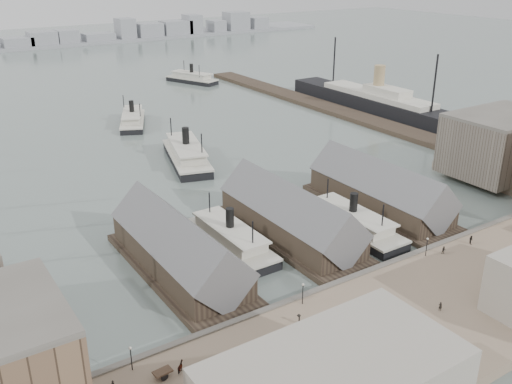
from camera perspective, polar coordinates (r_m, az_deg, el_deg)
ground at (r=111.07m, az=8.60°, el=-7.83°), size 900.00×900.00×0.00m
quay at (r=99.08m, az=16.43°, el=-11.99°), size 180.00×30.00×2.00m
seawall at (r=107.27m, az=10.48°, el=-8.43°), size 180.00×1.20×2.30m
east_wharf at (r=222.10m, az=8.45°, el=7.94°), size 10.00×180.00×1.60m
ferry_shed_west at (r=108.43m, az=-7.75°, el=-5.76°), size 14.00×42.00×12.60m
ferry_shed_center at (r=120.41m, az=3.43°, el=-2.59°), size 14.00×42.00×12.60m
ferry_shed_east at (r=136.36m, az=12.25°, el=-0.00°), size 14.00×42.00×12.60m
warehouse_east_back at (r=165.13m, az=23.29°, el=4.40°), size 28.00×20.00×15.00m
lamp_post_far_w at (r=83.73m, az=-12.42°, el=-15.53°), size 0.44×0.44×3.92m
lamp_post_near_w at (r=95.68m, az=4.71°, el=-9.71°), size 0.44×0.44×3.92m
lamp_post_near_e at (r=114.45m, az=16.73°, el=-4.94°), size 0.44×0.44×3.92m
ferry_docked_west at (r=117.18m, az=-2.59°, el=-4.64°), size 7.91×26.35×9.41m
ferry_docked_east at (r=125.51m, az=9.60°, el=-3.01°), size 8.06×26.88×9.60m
ferry_open_near at (r=166.78m, az=-6.96°, el=3.79°), size 17.85×32.78×11.22m
ferry_open_mid at (r=209.02m, az=-12.24°, el=7.15°), size 17.82×26.98×9.31m
ferry_open_far at (r=278.30m, az=-6.44°, el=11.26°), size 17.39×27.43×9.43m
ocean_steamer at (r=227.11m, az=12.06°, el=8.80°), size 12.21×89.21×17.84m
horse_cart_left at (r=83.30m, az=-8.06°, el=-17.08°), size 4.72×1.76×1.59m
horse_cart_center at (r=95.39m, az=11.20°, el=-11.59°), size 4.97×2.06×1.58m
horse_cart_right at (r=105.10m, az=23.52°, el=-9.77°), size 4.78×2.64×1.51m
pedestrian_1 at (r=81.65m, az=-1.79°, el=-17.74°), size 0.90×0.75×1.69m
pedestrian_2 at (r=91.99m, az=4.30°, el=-12.55°), size 1.24×1.23×1.72m
pedestrian_3 at (r=85.40m, az=12.95°, el=-16.35°), size 0.60×1.01×1.61m
pedestrian_4 at (r=95.71m, az=11.67°, el=-11.45°), size 0.96×0.72×1.77m
pedestrian_5 at (r=99.43m, az=17.95°, el=-10.82°), size 0.72×0.69×1.59m
pedestrian_6 at (r=117.17m, az=18.27°, el=-5.54°), size 0.96×0.95×1.57m
pedestrian_11 at (r=122.88m, az=20.71°, el=-4.48°), size 1.02×1.09×1.80m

